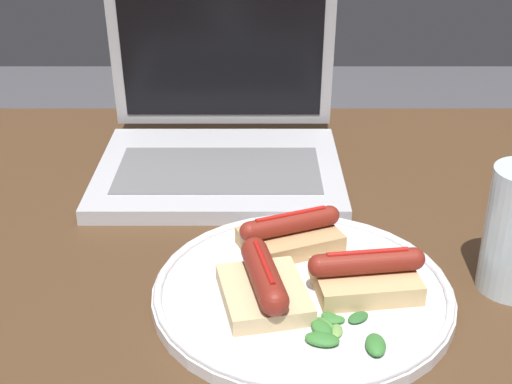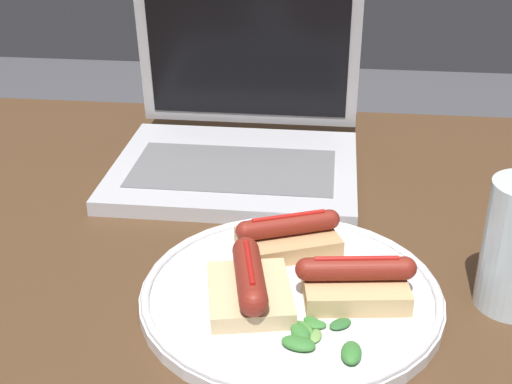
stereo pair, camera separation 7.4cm
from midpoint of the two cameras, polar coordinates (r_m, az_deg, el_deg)
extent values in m
cube|color=#4C331E|center=(0.81, -1.88, -3.63)|extent=(1.48, 0.77, 0.04)
cube|color=#B7B7BC|center=(0.91, 0.64, 1.70)|extent=(0.31, 0.25, 0.02)
cube|color=slate|center=(0.89, 0.55, 1.86)|extent=(0.25, 0.14, 0.00)
cube|color=#B7B7BC|center=(0.99, 1.52, 11.69)|extent=(0.31, 0.03, 0.24)
cube|color=black|center=(0.99, 1.50, 11.65)|extent=(0.28, 0.02, 0.21)
cylinder|color=silver|center=(0.67, 5.99, -8.45)|extent=(0.28, 0.28, 0.01)
torus|color=silver|center=(0.67, 6.03, -7.90)|extent=(0.28, 0.28, 0.01)
cube|color=tan|center=(0.73, 5.48, -4.06)|extent=(0.11, 0.09, 0.02)
cylinder|color=maroon|center=(0.72, 5.55, -2.74)|extent=(0.09, 0.05, 0.02)
sphere|color=maroon|center=(0.71, 2.16, -3.23)|extent=(0.02, 0.02, 0.02)
sphere|color=maroon|center=(0.74, 8.80, -2.26)|extent=(0.02, 0.02, 0.02)
cylinder|color=red|center=(0.72, 5.59, -2.02)|extent=(0.07, 0.03, 0.01)
cube|color=tan|center=(0.67, 11.07, -7.61)|extent=(0.10, 0.08, 0.02)
cylinder|color=maroon|center=(0.66, 11.23, -6.15)|extent=(0.09, 0.03, 0.02)
sphere|color=maroon|center=(0.65, 7.36, -6.26)|extent=(0.02, 0.02, 0.02)
sphere|color=maroon|center=(0.67, 14.98, -6.01)|extent=(0.02, 0.02, 0.02)
cylinder|color=red|center=(0.65, 11.31, -5.35)|extent=(0.08, 0.02, 0.01)
cube|color=#D6B784|center=(0.65, 2.76, -8.26)|extent=(0.09, 0.11, 0.02)
cylinder|color=maroon|center=(0.64, 2.80, -6.73)|extent=(0.04, 0.09, 0.03)
sphere|color=maroon|center=(0.61, 3.35, -8.90)|extent=(0.03, 0.03, 0.03)
sphere|color=maroon|center=(0.67, 2.31, -4.78)|extent=(0.03, 0.03, 0.03)
cylinder|color=red|center=(0.63, 2.83, -5.76)|extent=(0.02, 0.07, 0.01)
ellipsoid|color=#387A33|center=(0.63, 7.96, -10.35)|extent=(0.02, 0.02, 0.00)
ellipsoid|color=#2D662D|center=(0.63, 10.16, -10.47)|extent=(0.03, 0.02, 0.01)
ellipsoid|color=#387A33|center=(0.63, 8.12, -10.54)|extent=(0.02, 0.01, 0.01)
ellipsoid|color=#387A33|center=(0.62, 7.09, -11.19)|extent=(0.02, 0.03, 0.01)
ellipsoid|color=#387A33|center=(0.60, 11.24, -12.63)|extent=(0.02, 0.03, 0.01)
ellipsoid|color=#709E4C|center=(0.62, 8.27, -11.44)|extent=(0.01, 0.02, 0.00)
ellipsoid|color=#387A33|center=(0.61, 6.99, -12.05)|extent=(0.03, 0.02, 0.01)
ellipsoid|color=#4C8E3D|center=(0.62, 7.25, -10.88)|extent=(0.02, 0.03, 0.01)
camera|label=1|loc=(0.04, -87.14, 1.44)|focal=50.00mm
camera|label=2|loc=(0.04, 92.86, -1.44)|focal=50.00mm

